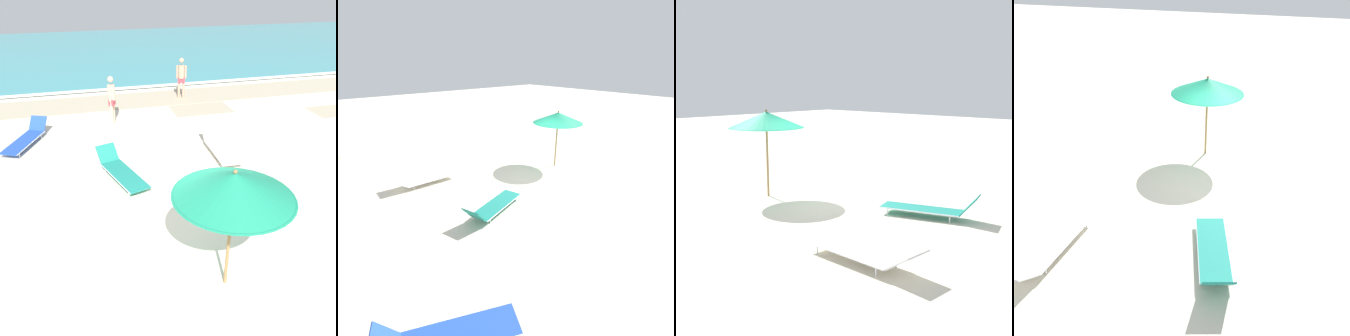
% 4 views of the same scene
% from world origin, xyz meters
% --- Properties ---
extents(ground_plane, '(60.00, 60.00, 0.16)m').
position_xyz_m(ground_plane, '(0.00, 0.01, -0.08)').
color(ground_plane, beige).
extents(ocean_water, '(60.00, 19.17, 0.07)m').
position_xyz_m(ocean_water, '(0.00, 20.47, 0.03)').
color(ocean_water, teal).
rests_on(ocean_water, ground_plane).
extents(beach_umbrella, '(2.04, 2.04, 2.38)m').
position_xyz_m(beach_umbrella, '(0.64, -1.78, 2.09)').
color(beach_umbrella, '#9E7547').
rests_on(beach_umbrella, ground_plane).
extents(sun_lounger_under_umbrella, '(1.46, 2.32, 0.60)m').
position_xyz_m(sun_lounger_under_umbrella, '(-3.32, 5.64, 0.22)').
color(sun_lounger_under_umbrella, blue).
rests_on(sun_lounger_under_umbrella, ground_plane).
extents(sun_lounger_beside_umbrella, '(1.24, 2.33, 0.61)m').
position_xyz_m(sun_lounger_beside_umbrella, '(-0.63, 2.62, 0.22)').
color(sun_lounger_beside_umbrella, '#1E8475').
rests_on(sun_lounger_beside_umbrella, ground_plane).
extents(sun_lounger_near_water_right, '(0.70, 2.31, 0.49)m').
position_xyz_m(sun_lounger_near_water_right, '(2.59, 3.36, 0.20)').
color(sun_lounger_near_water_right, white).
rests_on(sun_lounger_near_water_right, ground_plane).
extents(beachgoer_wading_adult, '(0.43, 0.27, 1.76)m').
position_xyz_m(beachgoer_wading_adult, '(3.03, 9.08, 1.00)').
color(beachgoer_wading_adult, tan).
rests_on(beachgoer_wading_adult, ground_plane).
extents(beachgoer_strolling_adult, '(0.29, 0.41, 1.76)m').
position_xyz_m(beachgoer_strolling_adult, '(-0.30, 6.81, 1.00)').
color(beachgoer_strolling_adult, beige).
rests_on(beachgoer_strolling_adult, ground_plane).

